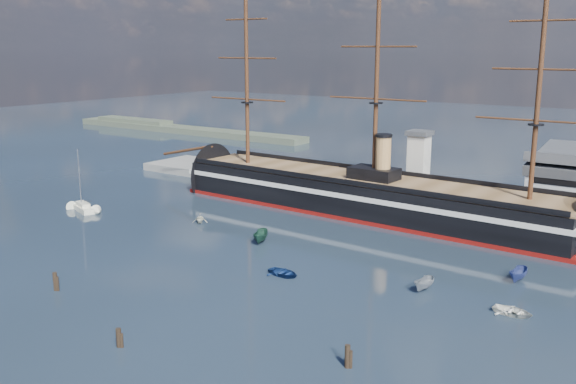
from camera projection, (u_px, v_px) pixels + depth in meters
The scene contains 15 objects.
ground at pixel (329, 238), 120.39m from camera, with size 600.00×600.00×0.00m, color #1B232B.
quay at pixel (451, 207), 143.48m from camera, with size 180.00×18.00×2.00m, color slate.
quay_tower at pixel (418, 163), 142.86m from camera, with size 5.00×5.00×15.00m.
shoreline at pixel (168, 127), 274.03m from camera, with size 120.00×10.00×4.00m.
warship at pixel (358, 194), 138.26m from camera, with size 113.15×19.38×53.94m.
sailboat at pixel (83, 207), 139.97m from camera, with size 8.86×5.18×13.61m.
motorboat_a at pixel (261, 243), 117.45m from camera, with size 6.87×2.52×2.75m, color #1D4635.
motorboat_b at pixel (283, 276), 100.34m from camera, with size 3.35×1.34×1.57m, color navy.
motorboat_c at pixel (424, 290), 94.40m from camera, with size 5.66×2.07×2.26m, color gray.
motorboat_d at pixel (200, 223), 130.75m from camera, with size 5.66×2.45×2.07m, color silver.
motorboat_e at pixel (512, 315), 85.71m from camera, with size 3.27×1.31×1.53m, color white.
motorboat_f at pixel (518, 281), 98.11m from camera, with size 6.20×2.27×2.48m, color navy.
piling_near_left at pixel (56, 290), 94.39m from camera, with size 0.64×0.64×3.49m, color black.
piling_near_mid at pixel (119, 347), 76.60m from camera, with size 0.64×0.64×3.07m, color black.
piling_near_right at pixel (347, 367), 71.69m from camera, with size 0.64×0.64×3.40m, color black.
Camera 1 is at (60.27, -58.85, 34.98)m, focal length 40.00 mm.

